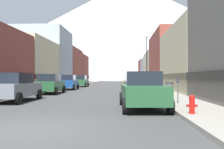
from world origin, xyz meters
name	(u,v)px	position (x,y,z in m)	size (l,w,h in m)	color
ground_plane	(24,129)	(0.00, 0.00, 0.00)	(400.00, 400.00, 0.00)	#3F3F3F
sidewalk_left	(72,85)	(-6.25, 35.00, 0.07)	(2.50, 100.00, 0.15)	gray
sidewalk_right	(143,85)	(6.25, 35.00, 0.07)	(2.50, 100.00, 0.15)	gray
storefront_left_2	(18,65)	(-11.99, 26.00, 3.25)	(9.29, 10.62, 6.76)	beige
storefront_left_3	(43,58)	(-11.87, 36.38, 4.97)	(9.05, 9.99, 10.27)	#99A5B2
storefront_left_4	(63,67)	(-11.15, 47.80, 3.89)	(7.60, 12.03, 8.07)	brown
storefront_left_5	(72,69)	(-11.64, 59.19, 3.66)	(8.58, 9.84, 7.60)	brown
storefront_right_1	(218,61)	(12.25, 17.12, 3.11)	(9.79, 12.89, 6.47)	beige
storefront_right_2	(176,61)	(10.95, 30.29, 4.00)	(7.19, 13.10, 8.30)	brown
storefront_right_3	(163,69)	(11.03, 43.24, 3.21)	(7.36, 11.95, 6.67)	beige
storefront_right_4	(159,71)	(11.93, 53.86, 2.99)	(9.17, 8.77, 6.20)	#99A5B2
storefront_right_5	(155,71)	(12.14, 64.01, 3.18)	(9.59, 11.07, 6.61)	brown
car_left_0	(15,87)	(-3.80, 7.59, 0.90)	(2.09, 4.41, 1.78)	slate
car_left_1	(50,84)	(-3.80, 14.57, 0.90)	(2.23, 4.48, 1.78)	#265933
car_left_2	(68,82)	(-3.80, 21.69, 0.90)	(2.24, 4.48, 1.78)	#19478C
car_left_3	(81,81)	(-3.80, 30.27, 0.90)	(2.15, 4.44, 1.78)	#265933
car_right_0	(142,90)	(3.80, 4.65, 0.90)	(2.25, 4.48, 1.78)	#265933
car_right_1	(134,84)	(3.80, 13.58, 0.90)	(2.22, 4.47, 1.78)	#B28419
car_right_2	(131,82)	(3.80, 20.79, 0.90)	(2.10, 4.42, 1.78)	#265933
car_right_3	(129,81)	(3.80, 30.26, 0.90)	(2.15, 4.44, 1.78)	slate
fire_hydrant_near	(192,104)	(5.45, 2.20, 0.53)	(0.40, 0.22, 0.70)	red
parking_meter_near	(178,87)	(5.75, 5.85, 1.01)	(0.14, 0.10, 1.33)	#595960
trash_bin_right	(169,89)	(6.35, 11.28, 0.64)	(0.59, 0.59, 0.98)	#4C5156
potted_plant_0	(9,86)	(-7.00, 13.32, 0.75)	(0.74, 0.74, 1.05)	#4C4C51
potted_plant_2	(6,87)	(-7.00, 12.78, 0.68)	(0.68, 0.68, 0.93)	gray
pedestrian_0	(39,82)	(-6.25, 18.51, 0.95)	(0.36, 0.36, 1.72)	maroon
streetlamp_right	(147,54)	(5.35, 18.38, 3.99)	(0.36, 0.36, 5.86)	black
mountain_backdrop	(129,30)	(9.27, 260.00, 54.63)	(344.10, 344.10, 109.27)	silver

